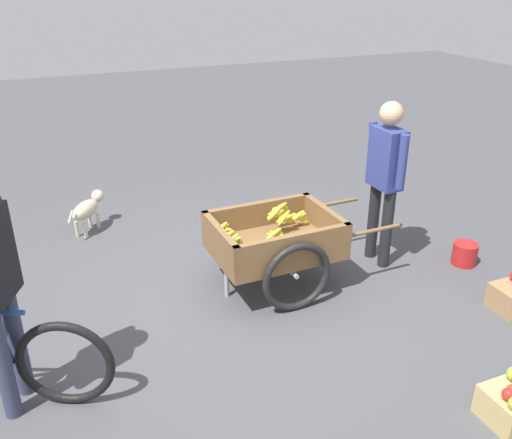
# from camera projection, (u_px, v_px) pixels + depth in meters

# --- Properties ---
(ground_plane) EXTENTS (24.00, 24.00, 0.00)m
(ground_plane) POSITION_uv_depth(u_px,v_px,m) (244.00, 301.00, 4.88)
(ground_plane) COLOR #47474C
(fruit_cart) EXTENTS (1.67, 0.95, 0.73)m
(fruit_cart) POSITION_uv_depth(u_px,v_px,m) (275.00, 243.00, 4.96)
(fruit_cart) COLOR brown
(fruit_cart) RESTS_ON ground
(vendor_person) EXTENTS (0.22, 0.56, 1.61)m
(vendor_person) POSITION_uv_depth(u_px,v_px,m) (386.00, 170.00, 5.15)
(vendor_person) COLOR black
(vendor_person) RESTS_ON ground
(dog) EXTENTS (0.46, 0.55, 0.40)m
(dog) POSITION_uv_depth(u_px,v_px,m) (87.00, 208.00, 6.07)
(dog) COLOR beige
(dog) RESTS_ON ground
(plastic_bucket) EXTENTS (0.24, 0.24, 0.22)m
(plastic_bucket) POSITION_uv_depth(u_px,v_px,m) (465.00, 254.00, 5.45)
(plastic_bucket) COLOR #B21E1E
(plastic_bucket) RESTS_ON ground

